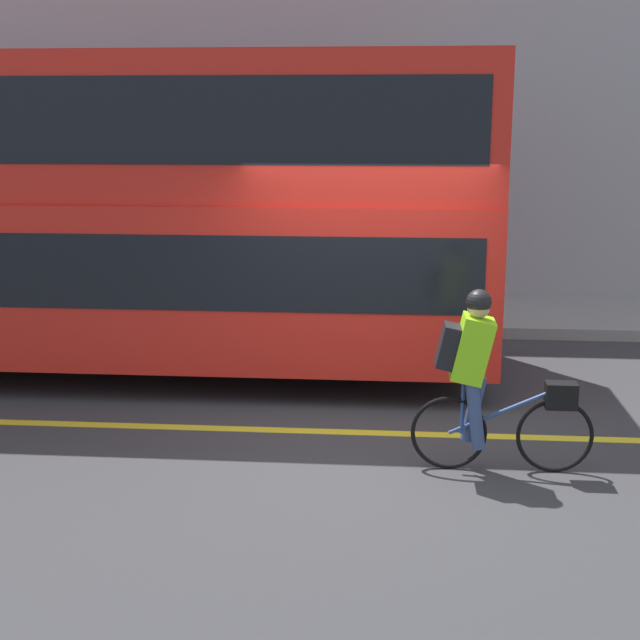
# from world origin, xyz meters

# --- Properties ---
(ground_plane) EXTENTS (80.00, 80.00, 0.00)m
(ground_plane) POSITION_xyz_m (0.00, 0.00, 0.00)
(ground_plane) COLOR #38383A
(road_center_line) EXTENTS (50.00, 0.14, 0.01)m
(road_center_line) POSITION_xyz_m (0.00, 0.14, 0.00)
(road_center_line) COLOR yellow
(road_center_line) RESTS_ON ground_plane
(sidewalk_curb) EXTENTS (60.00, 2.27, 0.16)m
(sidewalk_curb) POSITION_xyz_m (0.00, 5.05, 0.08)
(sidewalk_curb) COLOR gray
(sidewalk_curb) RESTS_ON ground_plane
(building_facade) EXTENTS (60.00, 0.30, 7.42)m
(building_facade) POSITION_xyz_m (0.00, 6.33, 3.71)
(building_facade) COLOR #9E9EA3
(building_facade) RESTS_ON ground_plane
(bus) EXTENTS (9.74, 2.60, 3.59)m
(bus) POSITION_xyz_m (-3.52, 2.09, 2.01)
(bus) COLOR black
(bus) RESTS_ON ground_plane
(cyclist_on_bike) EXTENTS (1.54, 0.32, 1.57)m
(cyclist_on_bike) POSITION_xyz_m (1.02, -0.68, 0.85)
(cyclist_on_bike) COLOR black
(cyclist_on_bike) RESTS_ON ground_plane
(street_sign_post) EXTENTS (0.36, 0.09, 2.55)m
(street_sign_post) POSITION_xyz_m (-1.89, 4.93, 1.58)
(street_sign_post) COLOR #59595B
(street_sign_post) RESTS_ON sidewalk_curb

